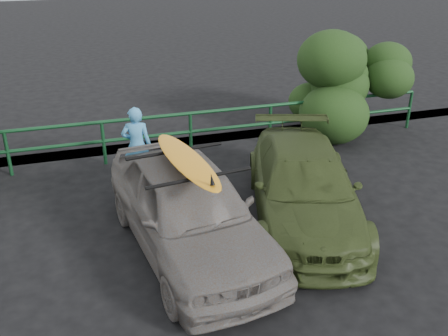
{
  "coord_description": "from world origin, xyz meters",
  "views": [
    {
      "loc": [
        -1.51,
        -5.67,
        4.68
      ],
      "look_at": [
        0.77,
        1.64,
        1.13
      ],
      "focal_mm": 40.0,
      "sensor_mm": 36.0,
      "label": 1
    }
  ],
  "objects_px": {
    "olive_vehicle": "(304,186)",
    "man": "(137,146)",
    "guardrail": "(148,138)",
    "sedan": "(188,208)",
    "surfboard": "(187,160)"
  },
  "relations": [
    {
      "from": "olive_vehicle",
      "to": "man",
      "type": "height_order",
      "value": "man"
    },
    {
      "from": "guardrail",
      "to": "sedan",
      "type": "xyz_separation_m",
      "value": [
        0.01,
        -3.87,
        0.24
      ]
    },
    {
      "from": "sedan",
      "to": "olive_vehicle",
      "type": "distance_m",
      "value": 2.23
    },
    {
      "from": "sedan",
      "to": "man",
      "type": "xyz_separation_m",
      "value": [
        -0.42,
        2.73,
        0.07
      ]
    },
    {
      "from": "sedan",
      "to": "man",
      "type": "height_order",
      "value": "man"
    },
    {
      "from": "sedan",
      "to": "surfboard",
      "type": "xyz_separation_m",
      "value": [
        0.0,
        0.0,
        0.84
      ]
    },
    {
      "from": "guardrail",
      "to": "sedan",
      "type": "distance_m",
      "value": 3.88
    },
    {
      "from": "man",
      "to": "surfboard",
      "type": "relative_size",
      "value": 0.69
    },
    {
      "from": "guardrail",
      "to": "surfboard",
      "type": "distance_m",
      "value": 4.02
    },
    {
      "from": "olive_vehicle",
      "to": "surfboard",
      "type": "bearing_deg",
      "value": -153.05
    },
    {
      "from": "sedan",
      "to": "olive_vehicle",
      "type": "height_order",
      "value": "sedan"
    },
    {
      "from": "surfboard",
      "to": "sedan",
      "type": "bearing_deg",
      "value": 0.0
    },
    {
      "from": "guardrail",
      "to": "man",
      "type": "bearing_deg",
      "value": -109.43
    },
    {
      "from": "guardrail",
      "to": "surfboard",
      "type": "bearing_deg",
      "value": -89.81
    },
    {
      "from": "man",
      "to": "sedan",
      "type": "bearing_deg",
      "value": 110.72
    }
  ]
}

